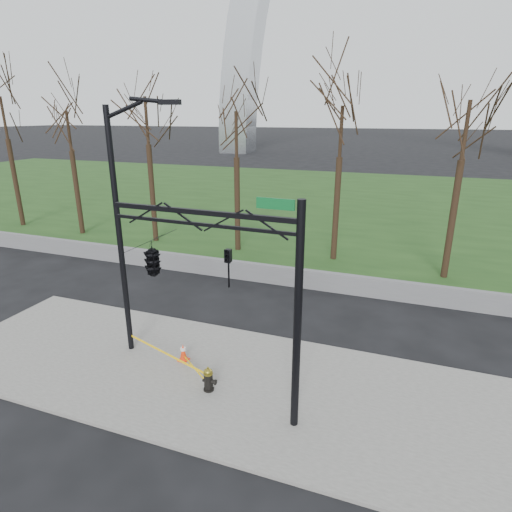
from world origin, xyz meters
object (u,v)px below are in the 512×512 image
(fire_hydrant, at_px, (209,380))
(traffic_cone, at_px, (183,352))
(street_light, at_px, (124,218))
(traffic_signal_mast, at_px, (178,262))

(fire_hydrant, height_order, traffic_cone, fire_hydrant)
(traffic_cone, height_order, street_light, street_light)
(fire_hydrant, xyz_separation_m, traffic_signal_mast, (-0.54, -0.41, 3.70))
(fire_hydrant, distance_m, traffic_signal_mast, 3.76)
(fire_hydrant, relative_size, street_light, 0.09)
(traffic_signal_mast, bearing_deg, street_light, 151.41)
(traffic_signal_mast, bearing_deg, fire_hydrant, 39.03)
(traffic_cone, xyz_separation_m, street_light, (-1.85, 0.08, 4.30))
(street_light, xyz_separation_m, traffic_signal_mast, (2.79, -1.62, -0.55))
(street_light, bearing_deg, traffic_cone, -8.20)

